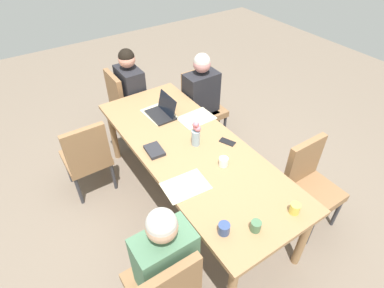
% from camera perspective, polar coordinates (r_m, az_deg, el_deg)
% --- Properties ---
extents(ground_plane, '(10.00, 10.00, 0.00)m').
position_cam_1_polar(ground_plane, '(3.41, 0.00, -10.29)').
color(ground_plane, '#756656').
extents(dining_table, '(2.36, 0.93, 0.74)m').
position_cam_1_polar(dining_table, '(2.92, 0.00, -1.81)').
color(dining_table, '#9E754C').
rests_on(dining_table, ground_plane).
extents(chair_near_left_near, '(0.44, 0.44, 0.90)m').
position_cam_1_polar(chair_near_left_near, '(3.97, 1.76, 7.61)').
color(chair_near_left_near, olive).
rests_on(chair_near_left_near, ground_plane).
extents(person_near_left_near, '(0.36, 0.40, 1.19)m').
position_cam_1_polar(person_near_left_near, '(3.87, 1.67, 7.20)').
color(person_near_left_near, '#2D2D33').
rests_on(person_near_left_near, ground_plane).
extents(chair_far_left_mid, '(0.44, 0.44, 0.90)m').
position_cam_1_polar(chair_far_left_mid, '(2.35, -5.05, -24.86)').
color(chair_far_left_mid, olive).
rests_on(chair_far_left_mid, ground_plane).
extents(person_far_left_mid, '(0.36, 0.40, 1.19)m').
position_cam_1_polar(person_far_left_mid, '(2.36, -4.69, -22.50)').
color(person_far_left_mid, '#2D2D33').
rests_on(person_far_left_mid, ground_plane).
extents(chair_head_right_left_far, '(0.44, 0.44, 0.90)m').
position_cam_1_polar(chair_head_right_left_far, '(4.09, -12.15, 7.72)').
color(chair_head_right_left_far, olive).
rests_on(chair_head_right_left_far, ground_plane).
extents(person_head_right_left_far, '(0.40, 0.36, 1.19)m').
position_cam_1_polar(person_head_right_left_far, '(4.05, -10.89, 8.02)').
color(person_head_right_left_far, '#2D2D33').
rests_on(person_head_right_left_far, ground_plane).
extents(chair_far_right_near, '(0.44, 0.44, 0.90)m').
position_cam_1_polar(chair_far_right_near, '(3.34, -18.78, -1.98)').
color(chair_far_right_near, olive).
rests_on(chair_far_right_near, ground_plane).
extents(chair_near_right_mid, '(0.44, 0.44, 0.90)m').
position_cam_1_polar(chair_near_right_mid, '(3.11, 20.76, -6.43)').
color(chair_near_right_mid, olive).
rests_on(chair_near_right_mid, ground_plane).
extents(flower_vase, '(0.08, 0.08, 0.26)m').
position_cam_1_polar(flower_vase, '(2.83, 0.75, 2.15)').
color(flower_vase, '#8EA8B7').
rests_on(flower_vase, dining_table).
extents(placemat_near_left_near, '(0.27, 0.37, 0.00)m').
position_cam_1_polar(placemat_near_left_near, '(3.26, 0.81, 4.78)').
color(placemat_near_left_near, beige).
rests_on(placemat_near_left_near, dining_table).
extents(placemat_far_left_mid, '(0.29, 0.38, 0.00)m').
position_cam_1_polar(placemat_far_left_mid, '(2.54, -1.18, -7.70)').
color(placemat_far_left_mid, beige).
rests_on(placemat_far_left_mid, dining_table).
extents(placemat_head_right_left_far, '(0.37, 0.28, 0.00)m').
position_cam_1_polar(placemat_head_right_left_far, '(3.34, -6.14, 5.56)').
color(placemat_head_right_left_far, beige).
rests_on(placemat_head_right_left_far, dining_table).
extents(laptop_head_right_left_far, '(0.32, 0.22, 0.21)m').
position_cam_1_polar(laptop_head_right_left_far, '(3.30, -5.43, 5.95)').
color(laptop_head_right_left_far, black).
rests_on(laptop_head_right_left_far, dining_table).
extents(coffee_mug_near_left, '(0.08, 0.08, 0.08)m').
position_cam_1_polar(coffee_mug_near_left, '(2.29, 11.63, -14.54)').
color(coffee_mug_near_left, '#47704C').
rests_on(coffee_mug_near_left, dining_table).
extents(coffee_mug_near_right, '(0.08, 0.08, 0.08)m').
position_cam_1_polar(coffee_mug_near_right, '(2.69, 5.81, -3.26)').
color(coffee_mug_near_right, white).
rests_on(coffee_mug_near_right, dining_table).
extents(coffee_mug_centre_left, '(0.07, 0.07, 0.09)m').
position_cam_1_polar(coffee_mug_centre_left, '(2.45, 18.37, -11.20)').
color(coffee_mug_centre_left, '#DBC64C').
rests_on(coffee_mug_centre_left, dining_table).
extents(coffee_mug_centre_right, '(0.08, 0.08, 0.09)m').
position_cam_1_polar(coffee_mug_centre_right, '(2.24, 5.89, -15.19)').
color(coffee_mug_centre_right, '#33477A').
rests_on(coffee_mug_centre_right, dining_table).
extents(book_red_cover, '(0.21, 0.15, 0.03)m').
position_cam_1_polar(book_red_cover, '(2.85, -6.91, -1.17)').
color(book_red_cover, '#28282D').
rests_on(book_red_cover, dining_table).
extents(phone_black, '(0.17, 0.13, 0.01)m').
position_cam_1_polar(phone_black, '(2.96, 6.51, 0.39)').
color(phone_black, black).
rests_on(phone_black, dining_table).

